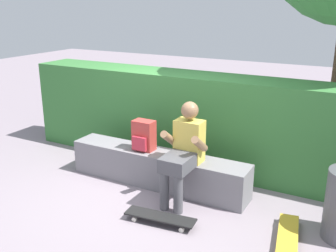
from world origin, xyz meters
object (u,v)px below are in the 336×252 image
at_px(bench_main, 157,168).
at_px(skateboard_beside_bench, 288,235).
at_px(person_skater, 184,150).
at_px(backpack_on_bench, 144,136).
at_px(skateboard_near_person, 160,217).

height_order(bench_main, skateboard_beside_bench, bench_main).
bearing_deg(skateboard_beside_bench, person_skater, 167.70).
xyz_separation_m(person_skater, backpack_on_bench, (-0.69, 0.20, -0.00)).
bearing_deg(skateboard_near_person, skateboard_beside_bench, 13.73).
height_order(skateboard_beside_bench, backpack_on_bench, backpack_on_bench).
height_order(person_skater, backpack_on_bench, person_skater).
relative_size(skateboard_beside_bench, backpack_on_bench, 2.06).
bearing_deg(skateboard_beside_bench, skateboard_near_person, -166.27).
xyz_separation_m(bench_main, backpack_on_bench, (-0.20, -0.01, 0.43)).
height_order(bench_main, person_skater, person_skater).
relative_size(person_skater, skateboard_beside_bench, 1.48).
bearing_deg(skateboard_beside_bench, backpack_on_bench, 166.40).
relative_size(skateboard_near_person, backpack_on_bench, 2.04).
distance_m(bench_main, backpack_on_bench, 0.47).
height_order(bench_main, backpack_on_bench, backpack_on_bench).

